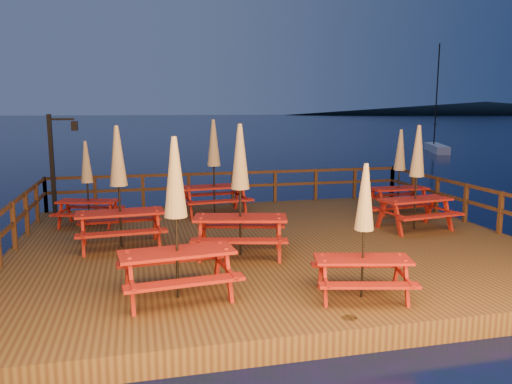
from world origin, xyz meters
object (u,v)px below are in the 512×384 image
(lamp_post, at_px, (57,155))
(picnic_table_2, at_px, (119,185))
(picnic_table_1, at_px, (417,176))
(sailboat, at_px, (436,148))
(picnic_table_0, at_px, (240,188))

(lamp_post, relative_size, picnic_table_2, 1.07)
(picnic_table_1, bearing_deg, sailboat, 47.58)
(picnic_table_1, relative_size, picnic_table_2, 0.98)
(lamp_post, relative_size, picnic_table_0, 1.05)
(lamp_post, distance_m, sailboat, 33.68)
(sailboat, relative_size, picnic_table_2, 3.18)
(picnic_table_1, xyz_separation_m, picnic_table_2, (-7.52, 0.01, 0.03))
(sailboat, distance_m, picnic_table_1, 30.32)
(sailboat, bearing_deg, picnic_table_0, -107.05)
(picnic_table_2, bearing_deg, sailboat, 41.68)
(picnic_table_0, distance_m, picnic_table_1, 5.12)
(sailboat, bearing_deg, picnic_table_1, -101.35)
(picnic_table_0, relative_size, picnic_table_2, 1.02)
(lamp_post, xyz_separation_m, sailboat, (26.46, 20.75, -1.90))
(sailboat, distance_m, picnic_table_0, 34.31)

